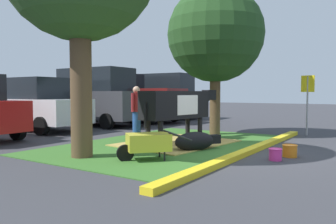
# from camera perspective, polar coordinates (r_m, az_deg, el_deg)

# --- Properties ---
(ground_plane) EXTENTS (80.00, 80.00, 0.00)m
(ground_plane) POSITION_cam_1_polar(r_m,az_deg,el_deg) (8.64, 12.97, -6.54)
(ground_plane) COLOR #38383D
(grass_island) EXTENTS (7.29, 4.57, 0.02)m
(grass_island) POSITION_cam_1_polar(r_m,az_deg,el_deg) (9.73, 0.02, -5.31)
(grass_island) COLOR #386B28
(grass_island) RESTS_ON ground
(curb_yellow) EXTENTS (8.49, 0.24, 0.12)m
(curb_yellow) POSITION_cam_1_polar(r_m,az_deg,el_deg) (8.64, 13.69, -6.15)
(curb_yellow) COLOR yellow
(curb_yellow) RESTS_ON ground
(hay_bedding) EXTENTS (3.44, 2.73, 0.04)m
(hay_bedding) POSITION_cam_1_polar(r_m,az_deg,el_deg) (9.78, 1.47, -5.18)
(hay_bedding) COLOR tan
(hay_bedding) RESTS_ON ground
(shade_tree_right) EXTENTS (3.30, 3.30, 5.12)m
(shade_tree_right) POSITION_cam_1_polar(r_m,az_deg,el_deg) (12.12, 7.90, 12.65)
(shade_tree_right) COLOR brown
(shade_tree_right) RESTS_ON ground
(cow_holstein) EXTENTS (3.11, 1.07, 1.54)m
(cow_holstein) POSITION_cam_1_polar(r_m,az_deg,el_deg) (10.06, 1.62, 1.15)
(cow_holstein) COLOR black
(cow_holstein) RESTS_ON ground
(calf_lying) EXTENTS (1.30, 0.95, 0.48)m
(calf_lying) POSITION_cam_1_polar(r_m,az_deg,el_deg) (8.63, 4.63, -4.88)
(calf_lying) COLOR black
(calf_lying) RESTS_ON ground
(person_handler) EXTENTS (0.53, 0.34, 1.66)m
(person_handler) POSITION_cam_1_polar(r_m,az_deg,el_deg) (11.03, -5.26, 0.30)
(person_handler) COLOR #23478C
(person_handler) RESTS_ON ground
(wheelbarrow) EXTENTS (1.39, 1.30, 0.63)m
(wheelbarrow) POSITION_cam_1_polar(r_m,az_deg,el_deg) (7.37, -3.47, -5.10)
(wheelbarrow) COLOR gold
(wheelbarrow) RESTS_ON ground
(parking_sign) EXTENTS (0.10, 0.44, 2.04)m
(parking_sign) POSITION_cam_1_polar(r_m,az_deg,el_deg) (12.58, 22.19, 2.92)
(parking_sign) COLOR #99999E
(parking_sign) RESTS_ON ground
(bucket_pink) EXTENTS (0.29, 0.29, 0.26)m
(bucket_pink) POSITION_cam_1_polar(r_m,az_deg,el_deg) (7.76, 17.41, -6.70)
(bucket_pink) COLOR #EA3893
(bucket_pink) RESTS_ON ground
(bucket_orange) EXTENTS (0.34, 0.34, 0.28)m
(bucket_orange) POSITION_cam_1_polar(r_m,az_deg,el_deg) (8.27, 19.59, -6.06)
(bucket_orange) COLOR orange
(bucket_orange) RESTS_ON ground
(hatchback_white) EXTENTS (2.09, 4.44, 2.02)m
(hatchback_white) POSITION_cam_1_polar(r_m,az_deg,el_deg) (14.08, -21.00, 1.09)
(hatchback_white) COLOR silver
(hatchback_white) RESTS_ON ground
(suv_dark_grey) EXTENTS (2.19, 4.64, 2.52)m
(suv_dark_grey) POSITION_cam_1_polar(r_m,az_deg,el_deg) (15.53, -11.86, 2.47)
(suv_dark_grey) COLOR #3D3D42
(suv_dark_grey) RESTS_ON ground
(pickup_truck_maroon) EXTENTS (2.30, 5.44, 2.42)m
(pickup_truck_maroon) POSITION_cam_1_polar(r_m,az_deg,el_deg) (17.42, -5.85, 2.08)
(pickup_truck_maroon) COLOR maroon
(pickup_truck_maroon) RESTS_ON ground
(suv_black) EXTENTS (2.19, 4.64, 2.52)m
(suv_black) POSITION_cam_1_polar(r_m,az_deg,el_deg) (19.55, -0.83, 2.67)
(suv_black) COLOR black
(suv_black) RESTS_ON ground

